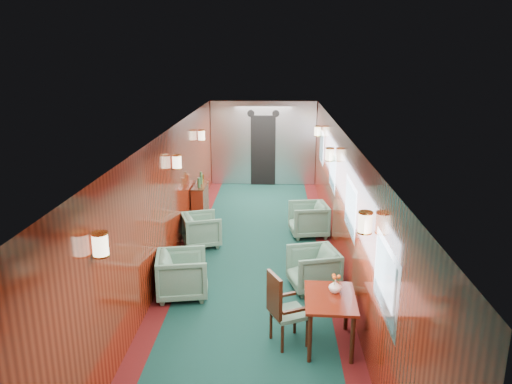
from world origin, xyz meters
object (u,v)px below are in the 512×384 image
credenza (200,202)px  armchair_left_near (182,275)px  armchair_left_far (201,230)px  armchair_right_near (313,269)px  dining_table (330,305)px  side_chair (283,306)px  armchair_right_far (308,219)px

credenza → armchair_left_near: size_ratio=1.40×
armchair_left_far → armchair_right_near: bearing=-149.9°
dining_table → armchair_right_near: (-0.09, 1.62, -0.24)m
side_chair → credenza: credenza is taller
side_chair → armchair_left_near: bearing=115.1°
armchair_left_far → armchair_right_near: 2.74m
dining_table → armchair_left_far: size_ratio=1.32×
credenza → armchair_left_far: size_ratio=1.54×
armchair_left_far → armchair_left_near: bearing=161.6°
dining_table → side_chair: size_ratio=0.94×
side_chair → dining_table: bearing=-24.1°
credenza → armchair_right_near: credenza is taller
armchair_left_near → armchair_right_far: 3.50m
side_chair → armchair_left_far: (-1.56, 3.42, -0.22)m
armchair_left_near → armchair_right_far: size_ratio=1.02×
dining_table → credenza: size_ratio=0.86×
armchair_left_near → armchair_right_near: armchair_left_near is taller
armchair_left_far → armchair_right_far: 2.24m
dining_table → credenza: credenza is taller
dining_table → armchair_left_far: (-2.16, 3.42, -0.25)m
side_chair → credenza: bearing=85.1°
armchair_right_near → armchair_right_far: 2.45m
armchair_left_far → armchair_right_far: size_ratio=0.93×
credenza → armchair_right_near: size_ratio=1.47×
armchair_left_near → side_chair: bearing=-140.1°
dining_table → armchair_left_near: armchair_left_near is taller
side_chair → armchair_right_far: side_chair is taller
dining_table → armchair_right_far: size_ratio=1.24×
side_chair → armchair_left_far: bearing=89.7°
armchair_right_far → credenza: bearing=-119.8°
dining_table → side_chair: 0.60m
armchair_left_far → armchair_right_near: armchair_right_near is taller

